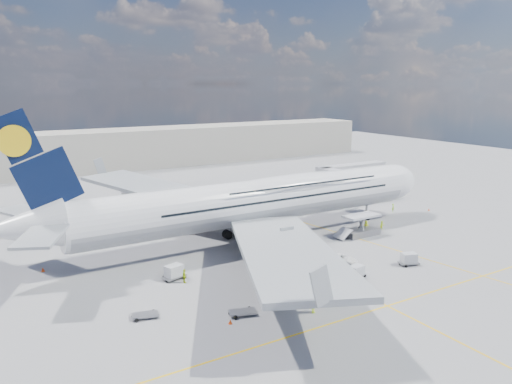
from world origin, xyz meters
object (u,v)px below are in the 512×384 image
cone_wing_left_inner (155,222)px  dolly_row_c (278,254)px  crew_loader (382,226)px  cone_nose (429,210)px  crew_tug (314,305)px  cone_tail (43,270)px  crew_wing (184,276)px  cone_wing_right_outer (230,322)px  dolly_row_b (174,272)px  crew_van (366,226)px  cone_wing_right_inner (291,281)px  dolly_nose_far (409,259)px  baggage_tug (273,253)px  jet_bridge (348,174)px  cone_wing_left_outer (161,221)px  crew_nose (393,208)px  catering_truck_outer (137,200)px  dolly_back (145,315)px  service_van (339,259)px  airliner (258,200)px  catering_truck_inner (189,219)px  cargo_loader (360,228)px  dolly_nose_near (356,271)px

cone_wing_left_inner → dolly_row_c: bearing=-73.2°
crew_loader → cone_nose: crew_loader is taller
crew_tug → cone_tail: 38.90m
crew_wing → cone_wing_right_outer: (-0.30, -13.35, -0.68)m
dolly_row_b → crew_van: 37.84m
crew_loader → cone_wing_right_inner: crew_loader is taller
dolly_nose_far → baggage_tug: 19.88m
jet_bridge → cone_wing_left_outer: bearing=169.0°
crew_nose → crew_loader: size_ratio=1.04×
catering_truck_outer → cone_wing_left_inner: catering_truck_outer is taller
dolly_back → catering_truck_outer: (15.42, 50.01, 1.41)m
catering_truck_outer → service_van: bearing=-41.8°
baggage_tug → cone_tail: bearing=152.4°
airliner → crew_loader: (22.18, -6.74, -6.02)m
cone_wing_right_outer → cone_tail: size_ratio=0.89×
baggage_tug → cone_wing_left_inner: bearing=101.6°
crew_wing → cone_nose: (58.96, 9.35, -0.71)m
catering_truck_inner → crew_tug: catering_truck_inner is taller
dolly_row_c → cone_nose: size_ratio=6.99×
dolly_row_b → cone_wing_right_outer: (0.35, -15.34, -0.79)m
airliner → crew_tug: size_ratio=41.05×
cargo_loader → catering_truck_inner: size_ratio=1.18×
dolly_row_b → dolly_row_c: bearing=-22.7°
airliner → dolly_nose_near: 22.34m
crew_loader → crew_nose: bearing=51.0°
service_van → cone_tail: 42.32m
catering_truck_outer → cone_nose: 61.40m
crew_tug → cone_wing_right_inner: bearing=68.7°
cargo_loader → crew_van: size_ratio=4.25×
dolly_nose_near → cone_tail: bearing=137.5°
dolly_nose_far → cone_nose: bearing=55.2°
cargo_loader → service_van: size_ratio=1.57×
crew_loader → cone_wing_right_outer: size_ratio=2.99×
catering_truck_outer → cone_nose: size_ratio=13.49×
baggage_tug → crew_tug: bearing=-114.3°
catering_truck_outer → cone_wing_left_outer: (0.25, -13.39, -1.43)m
catering_truck_inner → cargo_loader: bearing=-27.8°
cargo_loader → catering_truck_outer: bearing=124.7°
jet_bridge → crew_van: (-10.58, -16.98, -5.85)m
cargo_loader → crew_van: cargo_loader is taller
cargo_loader → cone_tail: bearing=168.4°
dolly_back → cone_wing_left_outer: (15.68, 36.62, -0.03)m
cone_tail → crew_tug: bearing=-50.7°
cone_wing_left_inner → cone_wing_left_outer: size_ratio=0.80×
cargo_loader → dolly_row_c: (-19.34, -3.32, -0.15)m
dolly_back → cone_wing_right_inner: bearing=14.5°
cone_nose → cone_wing_left_inner: bearing=158.9°
cargo_loader → crew_nose: bearing=26.9°
crew_van → cone_wing_left_inner: size_ratio=3.96×
airliner → jet_bridge: bearing=20.3°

